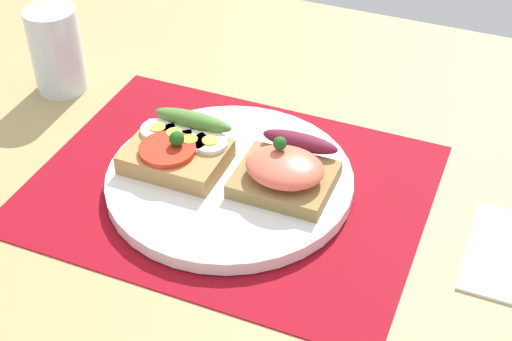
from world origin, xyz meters
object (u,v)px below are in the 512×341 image
object	(u,v)px
sandwich_egg_tomato	(178,149)
sandwich_salmon	(286,169)
plate	(230,180)
drinking_glass	(56,50)

from	to	relation	value
sandwich_egg_tomato	sandwich_salmon	size ratio (longest dim) A/B	1.06
plate	sandwich_salmon	distance (cm)	6.62
plate	sandwich_salmon	bearing A→B (deg)	8.10
plate	drinking_glass	size ratio (longest dim) A/B	2.41
sandwich_salmon	drinking_glass	distance (cm)	34.89
plate	drinking_glass	xyz separation A→B (cm)	(-27.63, 9.95, 4.38)
sandwich_egg_tomato	sandwich_salmon	bearing A→B (deg)	3.48
sandwich_egg_tomato	drinking_glass	world-z (taller)	drinking_glass
plate	sandwich_salmon	world-z (taller)	sandwich_salmon
sandwich_salmon	drinking_glass	xyz separation A→B (cm)	(-33.64, 9.10, 1.71)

